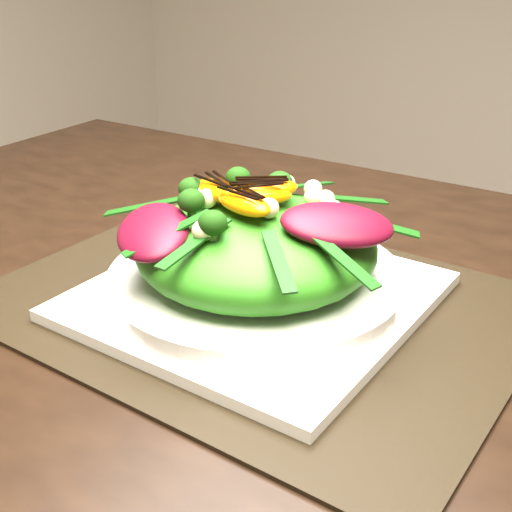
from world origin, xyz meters
The scene contains 10 objects.
dining_table centered at (0.00, 0.00, 0.73)m, with size 1.60×0.90×0.75m, color black.
placemat centered at (-0.18, 0.02, 0.75)m, with size 0.46×0.35×0.00m, color black.
plate_base centered at (-0.18, 0.02, 0.76)m, with size 0.28×0.28×0.01m, color silver.
salad_bowl centered at (-0.18, 0.02, 0.77)m, with size 0.27×0.27×0.02m, color silver.
lettuce_mound centered at (-0.18, 0.02, 0.81)m, with size 0.21×0.21×0.07m, color #2E7515.
radicchio_leaf centered at (-0.11, 0.03, 0.84)m, with size 0.09×0.06×0.02m, color #420714.
orange_segment centered at (-0.20, 0.05, 0.85)m, with size 0.06×0.03×0.02m, color orange.
broccoli_floret centered at (-0.25, 0.06, 0.85)m, with size 0.03×0.03×0.03m, color #093309.
macadamia_nut centered at (-0.16, -0.01, 0.85)m, with size 0.02×0.02×0.02m, color beige.
balsamic_drizzle centered at (-0.20, 0.05, 0.86)m, with size 0.05×0.00×0.00m, color black.
Camera 1 is at (0.11, -0.43, 1.06)m, focal length 48.00 mm.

